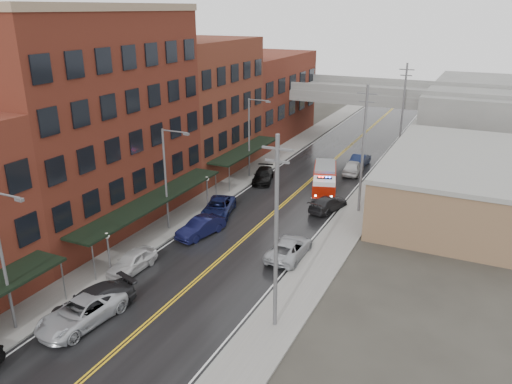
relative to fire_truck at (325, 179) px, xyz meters
The scene contains 32 objects.
road 9.39m from the fire_truck, 105.72° to the right, with size 11.00×160.00×0.02m, color black.
sidewalk_left 13.34m from the fire_truck, 137.69° to the right, with size 3.00×160.00×0.15m, color slate.
sidewalk_right 10.22m from the fire_truck, 61.81° to the right, with size 3.00×160.00×0.15m, color slate.
curb_left 12.18m from the fire_truck, 132.43° to the right, with size 0.30×160.00×0.15m, color gray.
curb_right 9.56m from the fire_truck, 70.65° to the right, with size 0.30×160.00×0.15m, color gray.
brick_building_b 23.69m from the fire_truck, 134.79° to the right, with size 9.00×20.00×18.00m, color #5E2419.
brick_building_c 17.01m from the fire_truck, behind, with size 9.00×15.00×15.00m, color brown.
brick_building_far 25.19m from the fire_truck, 129.67° to the left, with size 9.00×20.00×12.00m, color maroon.
tan_building 13.57m from the fire_truck, ahead, with size 14.00×22.00×5.00m, color brown.
right_far_block 34.81m from the fire_truck, 63.51° to the left, with size 18.00×30.00×8.00m, color slate.
awning_1 18.88m from the fire_truck, 122.13° to the right, with size 2.60×18.00×3.09m.
awning_2 10.24m from the fire_truck, behind, with size 2.60×13.00×3.09m.
globe_lamp_1 24.62m from the fire_truck, 111.24° to the right, with size 0.44×0.44×3.12m.
globe_lamp_2 12.65m from the fire_truck, 134.94° to the right, with size 0.44×0.44×3.12m.
street_lamp_0 32.45m from the fire_truck, 106.33° to the right, with size 2.64×0.22×9.00m.
street_lamp_1 17.86m from the fire_truck, 121.25° to the right, with size 2.64×0.22×9.00m.
street_lamp_2 9.86m from the fire_truck, behind, with size 2.64×0.22×9.00m.
utility_pole_0 24.87m from the fire_truck, 78.92° to the right, with size 1.80×0.24×12.00m.
utility_pole_1 7.82m from the fire_truck, 39.98° to the right, with size 1.80×0.24×12.00m.
utility_pole_2 17.43m from the fire_truck, 73.74° to the left, with size 1.80×0.24×12.00m.
overpass 23.65m from the fire_truck, 96.22° to the left, with size 40.00×10.00×7.50m.
fire_truck is the anchor object (origin of this frame).
parked_car_left_2 29.38m from the fire_truck, 102.01° to the right, with size 2.67×5.79×1.61m, color #B1B4B9.
parked_car_left_3 28.34m from the fire_truck, 102.76° to the right, with size 2.29×5.62×1.63m, color black.
parked_car_left_4 23.38m from the fire_truck, 108.75° to the right, with size 1.76×4.38×1.49m, color silver.
parked_car_left_5 16.01m from the fire_truck, 112.46° to the right, with size 1.65×4.72×1.56m, color black.
parked_car_left_6 12.35m from the fire_truck, 124.73° to the right, with size 2.44×5.29×1.47m, color #111843.
parked_car_left_7 7.24m from the fire_truck, behind, with size 1.99×4.91×1.42m, color black.
parked_car_right_0 15.29m from the fire_truck, 82.05° to the right, with size 2.46×5.34×1.48m, color #9EA1A6.
parked_car_right_1 5.16m from the fire_truck, 67.92° to the right, with size 1.94×4.78×1.39m, color black.
parked_car_right_2 7.39m from the fire_truck, 81.05° to the left, with size 1.92×4.77×1.62m, color #BABABA.
parked_car_right_3 10.79m from the fire_truck, 84.21° to the left, with size 1.66×4.75×1.57m, color #0E1633.
Camera 1 is at (17.18, -8.68, 18.25)m, focal length 35.00 mm.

